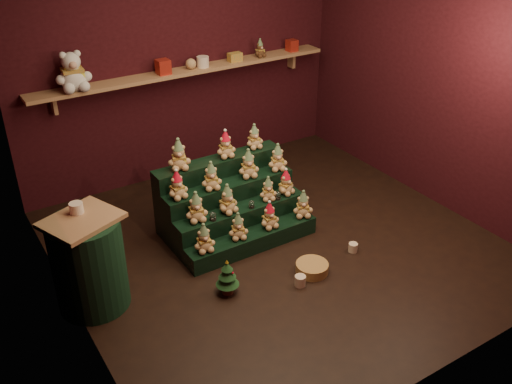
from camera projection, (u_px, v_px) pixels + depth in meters
ground at (278, 245)px, 5.70m from camera, size 4.00×4.00×0.00m
back_wall at (180, 58)px, 6.53m from camera, size 4.00×0.10×2.80m
front_wall at (470, 218)px, 3.51m from camera, size 4.00×0.10×2.80m
left_wall at (45, 171)px, 4.06m from camera, size 0.10×4.00×2.80m
right_wall at (442, 76)px, 5.98m from camera, size 0.10×4.00×2.80m
back_shelf at (187, 71)px, 6.45m from camera, size 3.60×0.26×0.24m
riser_tier_front at (253, 241)px, 5.61m from camera, size 1.40×0.22×0.18m
riser_tier_midfront at (241, 223)px, 5.73m from camera, size 1.40×0.22×0.36m
riser_tier_midback at (230, 206)px, 5.85m from camera, size 1.40×0.22×0.54m
riser_tier_back at (219, 189)px, 5.97m from camera, size 1.40×0.22×0.72m
teddy_0 at (204, 238)px, 5.25m from camera, size 0.22×0.20×0.28m
teddy_1 at (238, 226)px, 5.43m from camera, size 0.23×0.22×0.27m
teddy_2 at (269, 215)px, 5.60m from camera, size 0.20×0.18×0.28m
teddy_3 at (303, 204)px, 5.78m from camera, size 0.26×0.25×0.29m
teddy_4 at (196, 207)px, 5.36m from camera, size 0.25×0.23×0.30m
teddy_5 at (227, 199)px, 5.50m from camera, size 0.26×0.24×0.30m
teddy_6 at (268, 189)px, 5.73m from camera, size 0.22×0.21×0.25m
teddy_7 at (286, 182)px, 5.82m from camera, size 0.24×0.23×0.27m
teddy_8 at (177, 185)px, 5.39m from camera, size 0.22×0.21×0.28m
teddy_9 at (211, 176)px, 5.54m from camera, size 0.24×0.22×0.28m
teddy_10 at (248, 163)px, 5.76m from camera, size 0.25×0.24×0.30m
teddy_11 at (278, 157)px, 5.90m from camera, size 0.25×0.23×0.28m
teddy_12 at (179, 154)px, 5.52m from camera, size 0.27×0.26×0.31m
teddy_13 at (225, 144)px, 5.76m from camera, size 0.22×0.20×0.28m
teddy_14 at (254, 137)px, 5.95m from camera, size 0.20×0.18×0.26m
snow_globe_a at (213, 216)px, 5.42m from camera, size 0.07×0.07×0.09m
snow_globe_b at (252, 204)px, 5.62m from camera, size 0.06×0.06×0.08m
snow_globe_c at (278, 195)px, 5.77m from camera, size 0.07×0.07×0.09m
side_table at (89, 263)px, 4.73m from camera, size 0.70×0.64×0.86m
table_ornament at (76, 208)px, 4.57m from camera, size 0.11×0.11×0.09m
mini_christmas_tree at (227, 277)px, 4.98m from camera, size 0.21×0.21×0.35m
mug_left at (300, 281)px, 5.13m from camera, size 0.10×0.10×0.10m
mug_right at (353, 247)px, 5.59m from camera, size 0.09×0.09×0.09m
wicker_basket at (312, 268)px, 5.30m from camera, size 0.39×0.39×0.10m
white_bear at (72, 66)px, 5.69m from camera, size 0.39×0.35×0.51m
brown_bear at (260, 48)px, 6.81m from camera, size 0.17×0.16×0.21m
gift_tin_red_a at (163, 67)px, 6.24m from camera, size 0.14×0.14×0.16m
gift_tin_cream at (203, 62)px, 6.48m from camera, size 0.14×0.14×0.12m
gift_tin_red_b at (292, 45)px, 7.06m from camera, size 0.12×0.12×0.14m
shelf_plush_ball at (191, 64)px, 6.41m from camera, size 0.12×0.12×0.12m
scarf_gift_box at (235, 57)px, 6.68m from camera, size 0.16×0.10×0.10m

